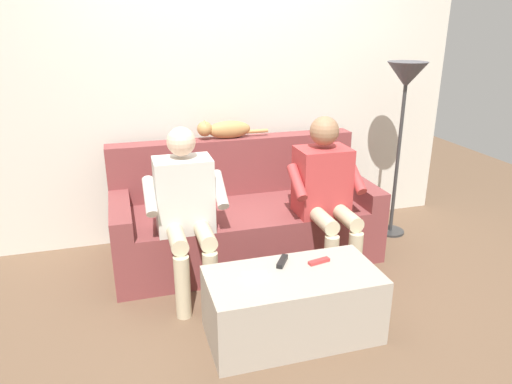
# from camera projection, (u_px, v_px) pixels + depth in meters

# --- Properties ---
(ground_plane) EXTENTS (8.00, 8.00, 0.00)m
(ground_plane) POSITION_uv_depth(u_px,v_px,m) (272.00, 300.00, 3.23)
(ground_plane) COLOR brown
(back_wall) EXTENTS (4.07, 0.06, 2.75)m
(back_wall) POSITION_uv_depth(u_px,v_px,m) (227.00, 73.00, 3.88)
(back_wall) COLOR beige
(back_wall) RESTS_ON ground
(couch) EXTENTS (2.02, 0.86, 0.89)m
(couch) POSITION_uv_depth(u_px,v_px,m) (243.00, 218.00, 3.80)
(couch) COLOR brown
(couch) RESTS_ON ground
(coffee_table) EXTENTS (1.00, 0.50, 0.41)m
(coffee_table) POSITION_uv_depth(u_px,v_px,m) (293.00, 305.00, 2.82)
(coffee_table) COLOR #A89E8E
(coffee_table) RESTS_ON ground
(person_left_seated) EXTENTS (0.53, 0.60, 1.15)m
(person_left_seated) POSITION_uv_depth(u_px,v_px,m) (325.00, 187.00, 3.44)
(person_left_seated) COLOR #B23838
(person_left_seated) RESTS_ON ground
(person_right_seated) EXTENTS (0.53, 0.57, 1.14)m
(person_right_seated) POSITION_uv_depth(u_px,v_px,m) (186.00, 204.00, 3.16)
(person_right_seated) COLOR beige
(person_right_seated) RESTS_ON ground
(cat_on_backrest) EXTENTS (0.58, 0.12, 0.15)m
(cat_on_backrest) POSITION_uv_depth(u_px,v_px,m) (224.00, 129.00, 3.80)
(cat_on_backrest) COLOR #B7844C
(cat_on_backrest) RESTS_ON couch
(remote_black) EXTENTS (0.11, 0.14, 0.03)m
(remote_black) POSITION_uv_depth(u_px,v_px,m) (282.00, 261.00, 2.86)
(remote_black) COLOR black
(remote_black) RESTS_ON coffee_table
(remote_red) EXTENTS (0.14, 0.06, 0.02)m
(remote_red) POSITION_uv_depth(u_px,v_px,m) (319.00, 261.00, 2.87)
(remote_red) COLOR #B73333
(remote_red) RESTS_ON coffee_table
(remote_white) EXTENTS (0.15, 0.06, 0.02)m
(remote_white) POSITION_uv_depth(u_px,v_px,m) (255.00, 274.00, 2.72)
(remote_white) COLOR white
(remote_white) RESTS_ON coffee_table
(floor_lamp) EXTENTS (0.32, 0.32, 1.48)m
(floor_lamp) POSITION_uv_depth(u_px,v_px,m) (405.00, 88.00, 3.82)
(floor_lamp) COLOR #2D2D2D
(floor_lamp) RESTS_ON ground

